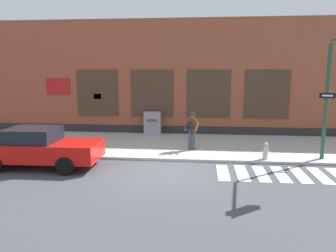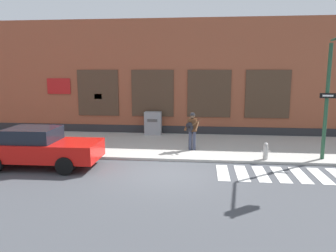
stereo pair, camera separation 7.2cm
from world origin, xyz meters
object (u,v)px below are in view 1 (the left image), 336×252
Objects in this scene: red_car at (38,147)px; fire_hydrant at (265,151)px; busker at (192,129)px; utility_box at (153,123)px; traffic_light at (336,77)px.

red_car is 6.62× the size of fire_hydrant.
busker is 4.12m from utility_box.
utility_box is at bearing 61.08° from red_car.
traffic_light is 3.81m from fire_hydrant.
busker is 1.31× the size of utility_box.
fire_hydrant is at bearing 161.44° from traffic_light.
traffic_light is at bearing 4.59° from red_car.
red_car reaches higher than utility_box.
busker is at bearing 157.22° from fire_hydrant.
busker is (5.79, 2.91, 0.31)m from red_car.
busker is 0.35× the size of traffic_light.
fire_hydrant is (5.35, -4.69, -0.30)m from utility_box.
busker reaches higher than red_car.
utility_box reaches higher than fire_hydrant.
traffic_light reaches higher than fire_hydrant.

